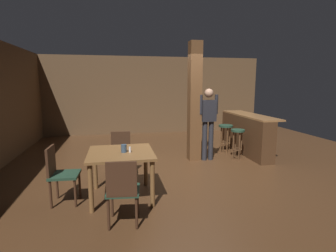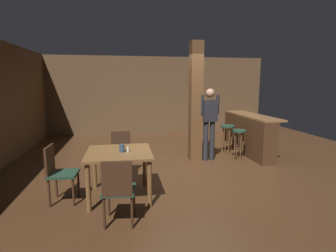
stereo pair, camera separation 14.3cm
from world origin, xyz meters
name	(u,v)px [view 1 (the left image)]	position (x,y,z in m)	size (l,w,h in m)	color
ground_plane	(188,171)	(0.00, 0.00, 0.00)	(10.80, 10.80, 0.00)	#422816
wall_back	(155,95)	(0.00, 4.50, 1.40)	(8.00, 0.10, 2.80)	brown
pillar	(195,102)	(0.38, 0.81, 1.40)	(0.28, 0.28, 2.80)	brown
dining_table	(121,159)	(-1.40, -1.04, 0.65)	(1.03, 1.03, 0.76)	brown
chair_south	(123,189)	(-1.40, -1.93, 0.51)	(0.47, 0.47, 0.89)	#1E3828
chair_west	(59,172)	(-2.33, -1.06, 0.51)	(0.44, 0.44, 0.89)	#1E3828
chair_north	(121,152)	(-1.39, -0.11, 0.51)	(0.46, 0.46, 0.89)	#1E3828
napkin_cup	(124,148)	(-1.35, -1.08, 0.82)	(0.09, 0.09, 0.13)	#33475B
salt_shaker	(130,150)	(-1.26, -1.09, 0.81)	(0.03, 0.03, 0.09)	silver
standing_person	(208,119)	(0.70, 0.70, 1.00)	(0.47, 0.21, 1.72)	black
bar_counter	(246,133)	(1.91, 1.14, 0.52)	(0.56, 2.24, 1.03)	brown
bar_stool_near	(238,137)	(1.42, 0.60, 0.55)	(0.33, 0.33, 0.74)	#1E3828
bar_stool_mid	(226,132)	(1.40, 1.28, 0.57)	(0.38, 0.38, 0.75)	#1E3828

